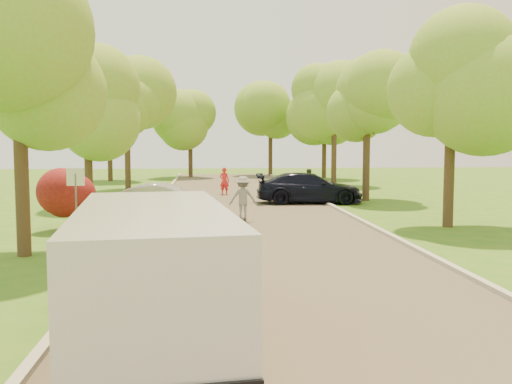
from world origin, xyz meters
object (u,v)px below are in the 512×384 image
object	(u,v)px
skateboarder	(243,198)
longboard	(243,219)
minivan	(153,272)
person_striped	(224,181)
person_olive	(308,183)
silver_sedan	(165,202)
dark_sedan	(309,188)
street_sign	(76,188)

from	to	relation	value
skateboarder	longboard	bearing A→B (deg)	-0.00
minivan	skateboarder	distance (m)	13.02
minivan	person_striped	bearing A→B (deg)	79.05
longboard	person_olive	world-z (taller)	person_olive
silver_sedan	dark_sedan	bearing A→B (deg)	-46.14
longboard	person_striped	bearing A→B (deg)	-86.04
street_sign	silver_sedan	world-z (taller)	street_sign
minivan	person_olive	bearing A→B (deg)	67.42
silver_sedan	street_sign	bearing A→B (deg)	153.03
minivan	dark_sedan	world-z (taller)	minivan
dark_sedan	person_olive	world-z (taller)	person_olive
minivan	person_striped	size ratio (longest dim) A/B	3.65
silver_sedan	person_striped	distance (m)	10.32
minivan	dark_sedan	bearing A→B (deg)	66.39
skateboarder	person_striped	distance (m)	10.90
silver_sedan	dark_sedan	world-z (taller)	dark_sedan
street_sign	minivan	bearing A→B (deg)	-71.57
street_sign	minivan	xyz separation A→B (m)	(3.29, -9.88, -0.48)
minivan	longboard	world-z (taller)	minivan
person_striped	skateboarder	bearing A→B (deg)	114.28
silver_sedan	person_olive	world-z (taller)	person_olive
dark_sedan	person_olive	bearing A→B (deg)	-5.98
silver_sedan	dark_sedan	xyz separation A→B (m)	(6.60, 5.16, 0.06)
street_sign	silver_sedan	size ratio (longest dim) A/B	0.52
silver_sedan	longboard	xyz separation A→B (m)	(2.97, -0.92, -0.60)
dark_sedan	person_olive	size ratio (longest dim) A/B	3.35
longboard	person_striped	size ratio (longest dim) A/B	0.53
street_sign	longboard	bearing A→B (deg)	28.41
silver_sedan	person_striped	xyz separation A→B (m)	(2.62, 9.98, 0.09)
street_sign	dark_sedan	bearing A→B (deg)	44.79
silver_sedan	person_olive	bearing A→B (deg)	-35.09
longboard	skateboarder	bearing A→B (deg)	-0.00
minivan	silver_sedan	world-z (taller)	minivan
longboard	skateboarder	world-z (taller)	skateboarder
street_sign	silver_sedan	bearing A→B (deg)	57.18
minivan	person_striped	world-z (taller)	minivan
street_sign	dark_sedan	xyz separation A→B (m)	(9.10, 9.03, -0.82)
skateboarder	minivan	bearing A→B (deg)	82.57
person_olive	person_striped	bearing A→B (deg)	-30.46
silver_sedan	person_olive	size ratio (longest dim) A/B	2.72
dark_sedan	person_striped	size ratio (longest dim) A/B	3.30
dark_sedan	skateboarder	distance (m)	7.08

